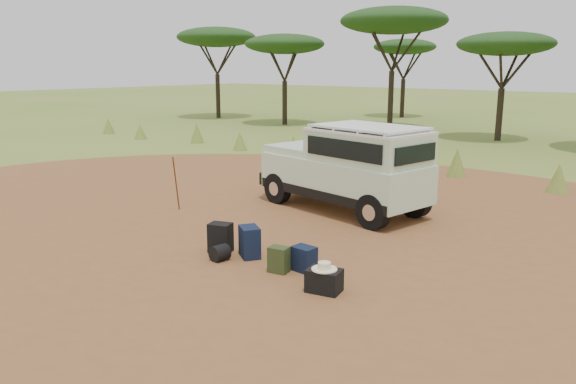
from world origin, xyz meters
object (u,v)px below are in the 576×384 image
Objects in this scene: walking_staff at (176,184)px; backpack_navy at (250,242)px; backpack_black at (221,238)px; backpack_olive at (279,260)px; hard_case at (324,281)px; safari_vehicle at (348,170)px; duffel_navy at (304,259)px.

walking_staff reaches higher than backpack_navy.
backpack_black is 1.24× the size of backpack_olive.
backpack_black is at bearing 160.00° from hard_case.
safari_vehicle is 10.03× the size of backpack_olive.
backpack_navy is 1.12× the size of hard_case.
backpack_black reaches higher than backpack_olive.
walking_staff is 3.76m from backpack_navy.
safari_vehicle is 4.98m from hard_case.
safari_vehicle is at bearing 97.12° from backpack_olive.
backpack_olive is at bearing -53.81° from walking_staff.
safari_vehicle is 4.38m from backpack_olive.
backpack_olive is at bearing 17.02° from backpack_navy.
backpack_olive is 1.04× the size of duffel_navy.
walking_staff is (-3.05, -2.56, -0.33)m from safari_vehicle.
duffel_navy is at bearing -57.14° from safari_vehicle.
hard_case is at bearing -29.41° from duffel_navy.
backpack_navy is (0.46, -3.84, -0.71)m from safari_vehicle.
backpack_olive is (1.35, -4.09, -0.77)m from safari_vehicle.
walking_staff reaches higher than backpack_black.
backpack_black is 1.08× the size of hard_case.
walking_staff is 4.68m from backpack_olive.
duffel_navy is (1.16, 0.07, -0.07)m from backpack_navy.
hard_case is (1.94, -0.44, -0.10)m from backpack_navy.
walking_staff reaches higher than duffel_navy.
safari_vehicle reaches higher than backpack_olive.
safari_vehicle reaches higher than hard_case.
backpack_olive is 0.42m from duffel_navy.
safari_vehicle is at bearing 129.46° from backpack_navy.
backpack_navy is (0.61, 0.13, 0.01)m from backpack_black.
duffel_navy is at bearing 35.99° from backpack_navy.
safari_vehicle is 3.24× the size of walking_staff.
walking_staff is at bearing -167.46° from backpack_navy.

